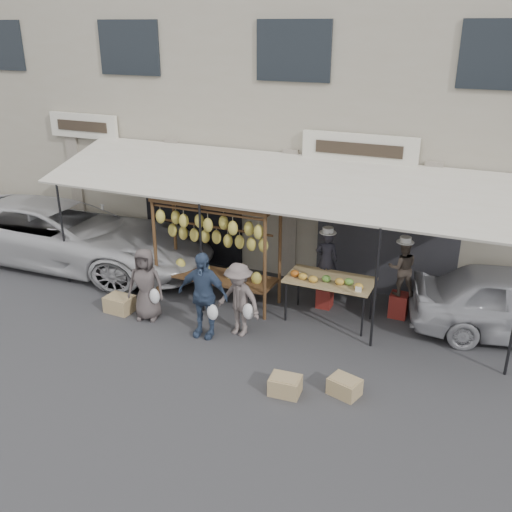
{
  "coord_description": "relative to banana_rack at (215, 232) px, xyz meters",
  "views": [
    {
      "loc": [
        4.23,
        -8.04,
        5.51
      ],
      "look_at": [
        0.08,
        1.4,
        1.3
      ],
      "focal_mm": 40.0,
      "sensor_mm": 36.0,
      "label": 1
    }
  ],
  "objects": [
    {
      "name": "produce_table",
      "position": [
        2.42,
        0.1,
        -0.69
      ],
      "size": [
        1.7,
        0.9,
        1.04
      ],
      "color": "tan",
      "rests_on": "ground_plane"
    },
    {
      "name": "shophouse",
      "position": [
        0.94,
        4.84,
        2.08
      ],
      "size": [
        24.0,
        6.15,
        7.3
      ],
      "color": "#A59E8B",
      "rests_on": "ground_plane"
    },
    {
      "name": "crate_near_b",
      "position": [
        3.4,
        -2.14,
        -1.42
      ],
      "size": [
        0.56,
        0.48,
        0.28
      ],
      "primitive_type": "cube",
      "rotation": [
        0.0,
        0.0,
        -0.29
      ],
      "color": "tan",
      "rests_on": "ground_plane"
    },
    {
      "name": "crate_far",
      "position": [
        -1.61,
        -1.23,
        -1.4
      ],
      "size": [
        0.57,
        0.45,
        0.33
      ],
      "primitive_type": "cube",
      "rotation": [
        0.0,
        0.0,
        -0.05
      ],
      "color": "tan",
      "rests_on": "ground_plane"
    },
    {
      "name": "customer_mid",
      "position": [
        0.43,
        -1.37,
        -0.72
      ],
      "size": [
        1.01,
        0.47,
        1.69
      ],
      "primitive_type": "imported",
      "rotation": [
        0.0,
        0.0,
        0.06
      ],
      "color": "#324460",
      "rests_on": "ground_plane"
    },
    {
      "name": "banana_rack",
      "position": [
        0.0,
        0.0,
        0.0
      ],
      "size": [
        2.6,
        0.9,
        2.24
      ],
      "color": "#442817",
      "rests_on": "ground_plane"
    },
    {
      "name": "stool_right",
      "position": [
        3.68,
        0.87,
        -1.32
      ],
      "size": [
        0.39,
        0.39,
        0.49
      ],
      "primitive_type": "cube",
      "rotation": [
        0.0,
        0.0,
        0.12
      ],
      "color": "maroon",
      "rests_on": "ground_plane"
    },
    {
      "name": "vendor_left",
      "position": [
        2.19,
        0.66,
        -0.51
      ],
      "size": [
        0.52,
        0.41,
        1.26
      ],
      "primitive_type": "imported",
      "rotation": [
        0.0,
        0.0,
        3.42
      ],
      "color": "#222129",
      "rests_on": "stool_left"
    },
    {
      "name": "ground_plane",
      "position": [
        0.94,
        -1.65,
        -1.57
      ],
      "size": [
        90.0,
        90.0,
        0.0
      ],
      "primitive_type": "plane",
      "color": "#2D2D30"
    },
    {
      "name": "customer_right",
      "position": [
        1.03,
        -1.08,
        -0.84
      ],
      "size": [
        1.03,
        0.71,
        1.45
      ],
      "primitive_type": "imported",
      "rotation": [
        0.0,
        0.0,
        -0.19
      ],
      "color": "#685C59",
      "rests_on": "ground_plane"
    },
    {
      "name": "stool_left",
      "position": [
        2.19,
        0.66,
        -1.35
      ],
      "size": [
        0.34,
        0.34,
        0.43
      ],
      "primitive_type": "cube",
      "rotation": [
        0.0,
        0.0,
        0.14
      ],
      "color": "maroon",
      "rests_on": "ground_plane"
    },
    {
      "name": "van",
      "position": [
        -4.55,
        0.44,
        -0.46
      ],
      "size": [
        5.43,
        2.69,
        2.22
      ],
      "primitive_type": "imported",
      "rotation": [
        0.0,
        0.0,
        1.61
      ],
      "color": "silver",
      "rests_on": "ground_plane"
    },
    {
      "name": "crate_near_a",
      "position": [
        2.52,
        -2.5,
        -1.42
      ],
      "size": [
        0.52,
        0.41,
        0.29
      ],
      "primitive_type": "cube",
      "rotation": [
        0.0,
        0.0,
        0.08
      ],
      "color": "tan",
      "rests_on": "ground_plane"
    },
    {
      "name": "customer_left",
      "position": [
        -0.92,
        -1.23,
        -0.82
      ],
      "size": [
        0.82,
        0.65,
        1.49
      ],
      "primitive_type": "imported",
      "rotation": [
        0.0,
        0.0,
        0.26
      ],
      "color": "#4A4241",
      "rests_on": "ground_plane"
    },
    {
      "name": "awning",
      "position": [
        0.95,
        0.63,
        1.01
      ],
      "size": [
        10.0,
        2.35,
        2.92
      ],
      "color": "beige",
      "rests_on": "ground_plane"
    },
    {
      "name": "vendor_right",
      "position": [
        3.68,
        0.87,
        -0.5
      ],
      "size": [
        0.67,
        0.59,
        1.14
      ],
      "primitive_type": "imported",
      "rotation": [
        0.0,
        0.0,
        3.47
      ],
      "color": "brown",
      "rests_on": "stool_right"
    }
  ]
}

